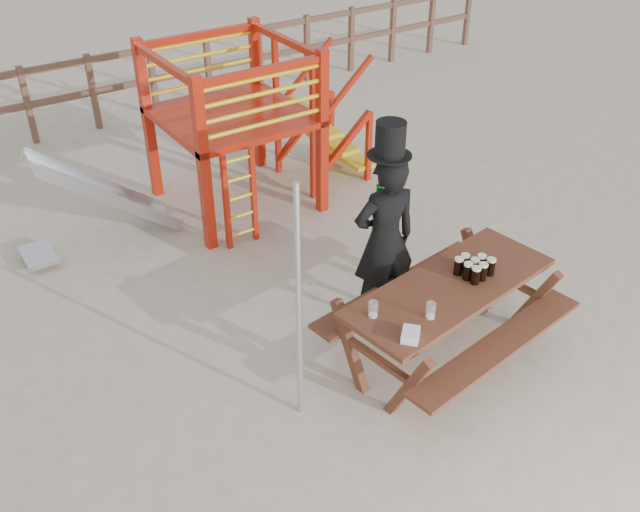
{
  "coord_description": "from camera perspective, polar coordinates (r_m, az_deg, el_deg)",
  "views": [
    {
      "loc": [
        -3.52,
        -3.89,
        4.6
      ],
      "look_at": [
        -0.38,
        0.8,
        0.87
      ],
      "focal_mm": 40.0,
      "sensor_mm": 36.0,
      "label": 1
    }
  ],
  "objects": [
    {
      "name": "ground",
      "position": [
        6.98,
        6.29,
        -8.06
      ],
      "size": [
        60.0,
        60.0,
        0.0
      ],
      "primitive_type": "plane",
      "color": "#C4B799",
      "rests_on": "ground"
    },
    {
      "name": "back_fence",
      "position": [
        12.08,
        -15.53,
        13.59
      ],
      "size": [
        15.09,
        0.09,
        1.2
      ],
      "color": "brown",
      "rests_on": "ground"
    },
    {
      "name": "playground_fort",
      "position": [
        9.03,
        -7.34,
        10.16
      ],
      "size": [
        4.71,
        1.84,
        2.1
      ],
      "color": "#AC1D0B",
      "rests_on": "ground"
    },
    {
      "name": "picnic_table",
      "position": [
        6.74,
        10.14,
        -4.4
      ],
      "size": [
        2.32,
        1.76,
        0.83
      ],
      "rotation": [
        0.0,
        0.0,
        0.14
      ],
      "color": "brown",
      "rests_on": "ground"
    },
    {
      "name": "man_with_hat",
      "position": [
        6.93,
        5.2,
        1.57
      ],
      "size": [
        0.73,
        0.55,
        2.15
      ],
      "rotation": [
        0.0,
        0.0,
        2.96
      ],
      "color": "black",
      "rests_on": "ground"
    },
    {
      "name": "metal_pole",
      "position": [
        5.68,
        -1.72,
        -4.25
      ],
      "size": [
        0.05,
        0.05,
        2.26
      ],
      "primitive_type": "cylinder",
      "color": "#B2B2B7",
      "rests_on": "ground"
    },
    {
      "name": "parasol_base",
      "position": [
        7.75,
        11.49,
        -3.12
      ],
      "size": [
        0.58,
        0.58,
        0.25
      ],
      "color": "#3C3C42",
      "rests_on": "ground"
    },
    {
      "name": "paper_bag",
      "position": [
        5.88,
        7.26,
        -6.27
      ],
      "size": [
        0.23,
        0.23,
        0.08
      ],
      "primitive_type": "cube",
      "rotation": [
        0.0,
        0.0,
        0.75
      ],
      "color": "white",
      "rests_on": "picnic_table"
    },
    {
      "name": "stout_pints",
      "position": [
        6.68,
        12.25,
        -0.93
      ],
      "size": [
        0.32,
        0.29,
        0.17
      ],
      "color": "black",
      "rests_on": "picnic_table"
    },
    {
      "name": "empty_glasses",
      "position": [
        6.08,
        6.57,
        -4.34
      ],
      "size": [
        0.48,
        0.37,
        0.15
      ],
      "color": "silver",
      "rests_on": "picnic_table"
    }
  ]
}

